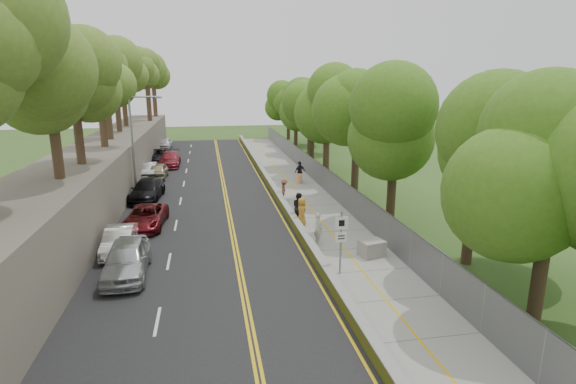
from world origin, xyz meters
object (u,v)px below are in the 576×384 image
Objects in this scene: car_0 at (126,259)px; construction_barrel at (299,179)px; car_1 at (119,240)px; car_2 at (146,217)px; streetlight at (135,139)px; concrete_block at (372,248)px; signpost at (341,236)px; person_far at (300,172)px; painter_0 at (302,212)px.

construction_barrel is at bearing 54.63° from car_0.
car_1 is (-0.88, 3.17, -0.15)m from car_0.
car_1 is at bearing 104.37° from car_0.
car_1 is 0.85× the size of car_2.
car_0 is 1.19× the size of car_1.
streetlight is 1.93× the size of car_1.
concrete_block is at bearing -25.69° from car_2.
person_far is (2.16, 19.92, -0.97)m from signpost.
person_far is at bearing 55.19° from car_0.
person_far is at bearing 48.69° from car_1.
signpost is (11.51, -17.02, -2.68)m from streetlight.
car_2 reaches higher than construction_barrel.
car_0 is 2.60× the size of person_far.
concrete_block is (2.29, 1.85, -1.49)m from signpost.
streetlight reaches higher than painter_0.
car_2 is at bearing 77.70° from car_1.
person_far is at bearing 46.19° from car_2.
signpost is 0.75× the size of car_1.
car_0 is at bearing -74.99° from car_1.
person_far is (12.21, 18.30, 0.12)m from car_0.
car_1 is (-10.93, 4.79, -1.24)m from signpost.
signpost is 7.59m from painter_0.
concrete_block is at bearing 65.61° from person_far.
streetlight is 15.92m from car_0.
concrete_block is 12.35m from car_0.
construction_barrel is 21.31m from car_0.
car_0 is at bearing -84.57° from streetlight.
construction_barrel is 0.89m from person_far.
painter_0 is at bearing 13.93° from car_1.
car_1 is at bearing -131.73° from construction_barrel.
car_0 is 22.00m from person_far.
streetlight reaches higher than car_1.
construction_barrel is (1.95, 19.23, -1.48)m from signpost.
streetlight is 1.63× the size of car_0.
signpost is 1.64× the size of person_far.
car_0 reaches higher than concrete_block.
signpost is 11.99m from car_1.
streetlight is 14.45m from person_far.
streetlight is at bearing 132.31° from concrete_block.
streetlight is 14.26m from construction_barrel.
construction_barrel is at bearing 44.83° from car_2.
car_2 is 16.41m from person_far.
streetlight is 9.07m from car_2.
car_0 is 3.29m from car_1.
person_far reaches higher than car_1.
streetlight is 1.64× the size of car_2.
concrete_block is 6.25m from painter_0.
car_2 is (1.46, -8.05, -3.92)m from streetlight.
construction_barrel is 0.18× the size of car_2.
construction_barrel is 0.48× the size of painter_0.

